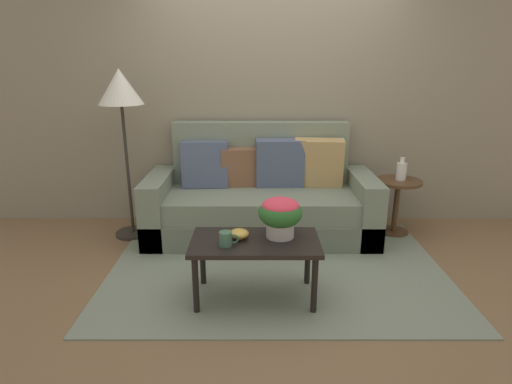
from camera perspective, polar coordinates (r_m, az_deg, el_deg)
ground_plane at (r=3.66m, az=2.59°, el=-9.89°), size 14.00×14.00×0.00m
wall_back at (r=4.45m, az=2.11°, el=13.62°), size 6.40×0.12×2.77m
area_rug at (r=3.61m, az=2.63°, el=-10.18°), size 2.76×1.92×0.01m
couch at (r=4.19m, az=0.55°, el=-1.07°), size 2.20×0.89×1.08m
coffee_table at (r=3.02m, az=-0.28°, el=-7.54°), size 0.91×0.50×0.46m
side_table at (r=4.40m, az=18.34°, el=-0.59°), size 0.45×0.45×0.56m
floor_lamp at (r=4.13m, az=-17.95°, el=11.96°), size 0.41×0.41×1.61m
potted_plant at (r=3.00m, az=3.19°, el=-2.91°), size 0.31×0.31×0.29m
coffee_mug at (r=2.90m, az=-4.21°, el=-6.33°), size 0.14×0.09×0.10m
snack_bowl at (r=3.01m, az=-2.46°, el=-5.65°), size 0.14×0.14×0.07m
table_vase at (r=4.34m, az=18.87°, el=2.76°), size 0.10×0.10×0.22m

